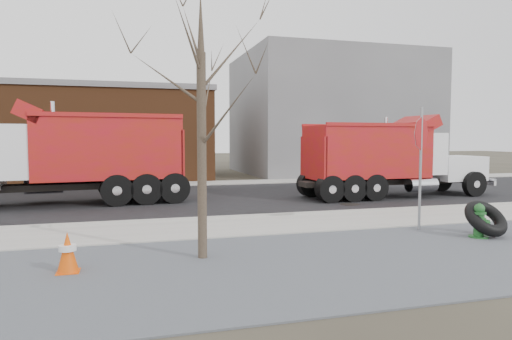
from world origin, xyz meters
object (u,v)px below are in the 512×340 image
object	(u,v)px
stop_sign	(421,148)
dump_truck_red_b	(76,154)
dump_truck_red_a	(388,156)
fire_hydrant	(479,222)
truck_tire	(486,218)

from	to	relation	value
stop_sign	dump_truck_red_b	size ratio (longest dim) A/B	0.37
dump_truck_red_b	dump_truck_red_a	bearing A→B (deg)	168.48
dump_truck_red_a	stop_sign	bearing A→B (deg)	-116.48
fire_hydrant	dump_truck_red_a	size ratio (longest dim) A/B	0.10
fire_hydrant	dump_truck_red_a	xyz separation A→B (m)	(2.09, 7.33, 1.26)
dump_truck_red_b	fire_hydrant	bearing A→B (deg)	132.94
fire_hydrant	truck_tire	bearing A→B (deg)	-3.03
truck_tire	fire_hydrant	bearing A→B (deg)	-165.22
stop_sign	dump_truck_red_b	distance (m)	11.54
fire_hydrant	dump_truck_red_b	distance (m)	12.98
fire_hydrant	dump_truck_red_a	distance (m)	7.73
dump_truck_red_a	dump_truck_red_b	world-z (taller)	dump_truck_red_b
stop_sign	dump_truck_red_b	world-z (taller)	dump_truck_red_b
dump_truck_red_a	dump_truck_red_b	bearing A→B (deg)	173.00
dump_truck_red_a	fire_hydrant	bearing A→B (deg)	-107.26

